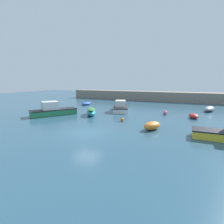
% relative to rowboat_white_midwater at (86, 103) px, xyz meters
% --- Properties ---
extents(ground_plane, '(120.00, 120.00, 0.20)m').
position_rel_rowboat_white_midwater_xyz_m(ground_plane, '(10.98, -16.92, -0.39)').
color(ground_plane, '#284C60').
extents(harbor_breakwater, '(44.45, 3.47, 2.26)m').
position_rel_rowboat_white_midwater_xyz_m(harbor_breakwater, '(10.98, 13.50, 0.85)').
color(harbor_breakwater, gray).
rests_on(harbor_breakwater, ground_plane).
extents(rowboat_white_midwater, '(1.92, 3.34, 0.57)m').
position_rel_rowboat_white_midwater_xyz_m(rowboat_white_midwater, '(0.00, 0.00, 0.00)').
color(rowboat_white_midwater, '#2D56B7').
rests_on(rowboat_white_midwater, ground_plane).
extents(cabin_cruiser_white, '(4.16, 6.10, 1.78)m').
position_rel_rowboat_white_midwater_xyz_m(cabin_cruiser_white, '(9.32, -4.24, 0.33)').
color(cabin_cruiser_white, white).
rests_on(cabin_cruiser_white, ground_plane).
extents(fishing_dinghy_green, '(1.92, 2.43, 0.82)m').
position_rel_rowboat_white_midwater_xyz_m(fishing_dinghy_green, '(16.38, -13.24, 0.13)').
color(fishing_dinghy_green, orange).
rests_on(fishing_dinghy_green, ground_plane).
extents(dinghy_near_pier, '(1.64, 2.08, 0.61)m').
position_rel_rowboat_white_midwater_xyz_m(dinghy_near_pier, '(20.20, -5.45, 0.02)').
color(dinghy_near_pier, red).
rests_on(dinghy_near_pier, ground_plane).
extents(rowboat_with_red_cover, '(2.98, 3.66, 1.00)m').
position_rel_rowboat_white_midwater_xyz_m(rowboat_with_red_cover, '(6.81, -9.27, 0.22)').
color(rowboat_with_red_cover, teal).
rests_on(rowboat_with_red_cover, ground_plane).
extents(motorboat_grey_hull, '(5.10, 6.45, 2.01)m').
position_rel_rowboat_white_midwater_xyz_m(motorboat_grey_hull, '(1.92, -11.70, 0.42)').
color(motorboat_grey_hull, '#287A4C').
rests_on(motorboat_grey_hull, ground_plane).
extents(open_tender_yellow, '(2.21, 3.43, 0.79)m').
position_rel_rowboat_white_midwater_xyz_m(open_tender_yellow, '(22.53, 1.50, 0.11)').
color(open_tender_yellow, gray).
rests_on(open_tender_yellow, ground_plane).
extents(mooring_buoy_pink, '(0.58, 0.58, 0.58)m').
position_rel_rowboat_white_midwater_xyz_m(mooring_buoy_pink, '(16.42, -4.34, 0.00)').
color(mooring_buoy_pink, '#EA668C').
rests_on(mooring_buoy_pink, ground_plane).
extents(mooring_buoy_orange, '(0.40, 0.40, 0.40)m').
position_rel_rowboat_white_midwater_xyz_m(mooring_buoy_orange, '(12.26, -10.94, -0.08)').
color(mooring_buoy_orange, orange).
rests_on(mooring_buoy_orange, ground_plane).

